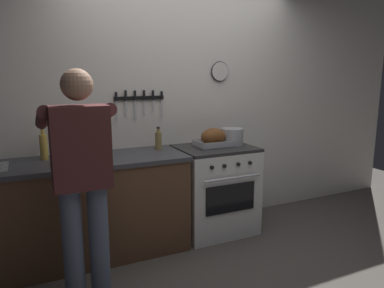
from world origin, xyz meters
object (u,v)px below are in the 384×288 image
object	(u,v)px
roasting_pan	(213,138)
stock_pot	(232,137)
bottle_hot_sauce	(71,148)
bottle_cooking_oil	(44,146)
bottle_vinegar	(158,140)
cutting_board	(74,162)
stove	(215,189)
person_cook	(82,173)
bottle_soy_sauce	(88,147)

from	to	relation	value
roasting_pan	stock_pot	size ratio (longest dim) A/B	1.56
bottle_hot_sauce	roasting_pan	bearing A→B (deg)	-6.95
bottle_cooking_oil	bottle_vinegar	bearing A→B (deg)	-1.15
stock_pot	cutting_board	world-z (taller)	stock_pot
roasting_pan	stove	bearing A→B (deg)	-45.11
bottle_vinegar	stock_pot	bearing A→B (deg)	-7.35
bottle_vinegar	stove	bearing A→B (deg)	-11.66
stock_pot	bottle_cooking_oil	world-z (taller)	bottle_cooking_oil
person_cook	bottle_hot_sauce	world-z (taller)	person_cook
stock_pot	bottle_soy_sauce	size ratio (longest dim) A/B	1.07
roasting_pan	bottle_soy_sauce	xyz separation A→B (m)	(-1.22, 0.10, -0.00)
person_cook	roasting_pan	world-z (taller)	person_cook
cutting_board	bottle_vinegar	bearing A→B (deg)	16.43
bottle_soy_sauce	bottle_vinegar	xyz separation A→B (m)	(0.67, 0.00, 0.01)
bottle_hot_sauce	cutting_board	bearing A→B (deg)	-91.86
person_cook	bottle_vinegar	world-z (taller)	person_cook
stove	bottle_hot_sauce	bearing A→B (deg)	172.46
roasting_pan	bottle_cooking_oil	distance (m)	1.59
stock_pot	cutting_board	distance (m)	1.61
cutting_board	bottle_vinegar	distance (m)	0.86
bottle_cooking_oil	bottle_hot_sauce	distance (m)	0.23
stove	bottle_vinegar	xyz separation A→B (m)	(-0.57, 0.12, 0.54)
roasting_pan	bottle_hot_sauce	xyz separation A→B (m)	(-1.36, 0.17, -0.01)
person_cook	cutting_board	world-z (taller)	person_cook
bottle_hot_sauce	stove	bearing A→B (deg)	-7.54
person_cook	bottle_vinegar	size ratio (longest dim) A/B	7.45
bottle_soy_sauce	bottle_hot_sauce	world-z (taller)	bottle_soy_sauce
stove	stock_pot	xyz separation A→B (m)	(0.21, 0.02, 0.54)
bottle_hot_sauce	person_cook	bearing A→B (deg)	-91.97
bottle_vinegar	person_cook	bearing A→B (deg)	-137.40
stove	bottle_vinegar	bearing A→B (deg)	168.34
bottle_soy_sauce	bottle_vinegar	distance (m)	0.67
stove	person_cook	size ratio (longest dim) A/B	0.54
bottle_cooking_oil	bottle_soy_sauce	bearing A→B (deg)	-3.69
roasting_pan	bottle_vinegar	size ratio (longest dim) A/B	1.58
person_cook	roasting_pan	distance (m)	1.54
roasting_pan	bottle_soy_sauce	world-z (taller)	bottle_soy_sauce
cutting_board	stove	bearing A→B (deg)	5.11
stove	stock_pot	distance (m)	0.58
roasting_pan	bottle_cooking_oil	size ratio (longest dim) A/B	1.26
stock_pot	cutting_board	bearing A→B (deg)	-174.96
cutting_board	bottle_soy_sauce	world-z (taller)	bottle_soy_sauce
bottle_cooking_oil	person_cook	bearing A→B (deg)	-76.18
roasting_pan	stock_pot	bearing A→B (deg)	0.09
stock_pot	roasting_pan	bearing A→B (deg)	-179.91
cutting_board	bottle_cooking_oil	xyz separation A→B (m)	(-0.21, 0.26, 0.11)
person_cook	bottle_soy_sauce	bearing A→B (deg)	-13.26
bottle_soy_sauce	stove	bearing A→B (deg)	-5.29
cutting_board	bottle_soy_sauce	xyz separation A→B (m)	(0.15, 0.24, 0.08)
bottle_soy_sauce	bottle_cooking_oil	bearing A→B (deg)	176.31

